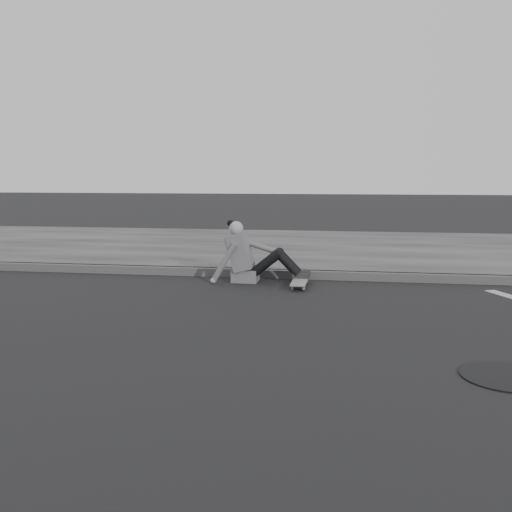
% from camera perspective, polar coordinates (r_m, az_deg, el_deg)
% --- Properties ---
extents(ground, '(80.00, 80.00, 0.00)m').
position_cam_1_polar(ground, '(5.88, 14.20, -7.00)').
color(ground, black).
rests_on(ground, ground).
extents(curb, '(24.00, 0.16, 0.12)m').
position_cam_1_polar(curb, '(8.38, 12.72, -2.04)').
color(curb, '#454545').
rests_on(curb, ground).
extents(sidewalk, '(24.00, 6.00, 0.12)m').
position_cam_1_polar(sidewalk, '(11.36, 11.82, 0.62)').
color(sidewalk, '#3D3D3D').
rests_on(sidewalk, ground).
extents(manhole, '(0.68, 0.68, 0.01)m').
position_cam_1_polar(manhole, '(4.77, 23.79, -10.97)').
color(manhole, black).
rests_on(manhole, ground).
extents(skateboard, '(0.20, 0.78, 0.09)m').
position_cam_1_polar(skateboard, '(7.79, 4.40, -2.54)').
color(skateboard, gray).
rests_on(skateboard, ground).
extents(seated_woman, '(1.38, 0.46, 0.88)m').
position_cam_1_polar(seated_woman, '(8.07, -0.63, -0.06)').
color(seated_woman, '#5A5A5D').
rests_on(seated_woman, ground).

